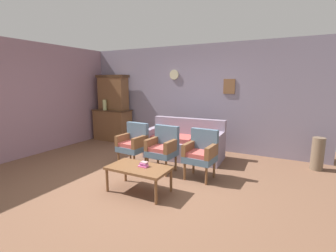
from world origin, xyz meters
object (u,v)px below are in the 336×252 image
Objects in this scene: armchair_near_couch_end at (133,142)px; book_stack_on_table at (144,164)px; vase_on_cabinet at (105,105)px; armchair_row_middle at (163,147)px; floor_vase_by_wall at (318,154)px; floral_couch at (185,144)px; coffee_table at (139,169)px; side_cabinet at (113,125)px; armchair_by_doorway at (201,152)px.

book_stack_on_table is (0.90, -0.97, -0.04)m from armchair_near_couch_end.
book_stack_on_table is at bearing -39.04° from vase_on_cabinet.
armchair_row_middle is 3.12m from floor_vase_by_wall.
floral_couch is at bearing 52.98° from armchair_near_couch_end.
armchair_row_middle reaches higher than coffee_table.
armchair_row_middle is (0.73, -0.01, 0.00)m from armchair_near_couch_end.
armchair_row_middle is 0.98m from book_stack_on_table.
armchair_near_couch_end is (1.93, -1.60, 0.03)m from side_cabinet.
armchair_by_doorway is 1.23m from coffee_table.
armchair_near_couch_end is at bearing 179.98° from armchair_by_doorway.
side_cabinet is 7.33× the size of book_stack_on_table.
vase_on_cabinet is 0.34× the size of armchair_by_doorway.
vase_on_cabinet is (-0.12, -0.18, 0.62)m from side_cabinet.
floor_vase_by_wall is at bearing 0.85° from vase_on_cabinet.
vase_on_cabinet is at bearing -122.65° from side_cabinet.
floor_vase_by_wall is at bearing 28.95° from armchair_row_middle.
armchair_row_middle is 1.35× the size of floor_vase_by_wall.
book_stack_on_table is (0.15, -1.96, 0.13)m from floral_couch.
armchair_near_couch_end reaches higher than book_stack_on_table.
armchair_by_doorway is at bearing -142.27° from floor_vase_by_wall.
floor_vase_by_wall is at bearing 44.03° from book_stack_on_table.
armchair_near_couch_end is 3.77m from floor_vase_by_wall.
armchair_by_doorway is (3.56, -1.42, -0.58)m from vase_on_cabinet.
coffee_table is (0.11, -1.00, -0.12)m from armchair_row_middle.
coffee_table is (2.76, -2.61, -0.09)m from side_cabinet.
book_stack_on_table is (2.94, -2.39, -0.63)m from vase_on_cabinet.
armchair_near_couch_end is at bearing -34.77° from vase_on_cabinet.
side_cabinet is 1.16× the size of coffee_table.
vase_on_cabinet is 5.55m from floor_vase_by_wall.
floor_vase_by_wall is (5.49, 0.08, -0.75)m from vase_on_cabinet.
vase_on_cabinet is at bearing 158.28° from armchair_by_doorway.
side_cabinet reaches higher than armchair_row_middle.
armchair_row_middle is 1.02m from coffee_table.
book_stack_on_table is at bearing -42.25° from side_cabinet.
vase_on_cabinet is at bearing 171.40° from floral_couch.
floor_vase_by_wall is (2.70, 0.50, 0.01)m from floral_couch.
floor_vase_by_wall is (5.38, -0.10, -0.13)m from side_cabinet.
coffee_table is 3.63m from floor_vase_by_wall.
armchair_by_doorway is at bearing -24.92° from side_cabinet.
armchair_by_doorway is 0.90× the size of coffee_table.
coffee_table is (0.09, -2.01, 0.05)m from floral_couch.
side_cabinet is at bearing 178.93° from floor_vase_by_wall.
side_cabinet is 2.75m from floral_couch.
armchair_by_doorway reaches higher than book_stack_on_table.
armchair_row_middle is at bearing -27.30° from vase_on_cabinet.
armchair_near_couch_end is 1.32m from coffee_table.
side_cabinet is 3.76× the size of vase_on_cabinet.
side_cabinet reaches higher than book_stack_on_table.
armchair_by_doorway is 1.15m from book_stack_on_table.
armchair_row_middle is at bearing 100.41° from book_stack_on_table.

